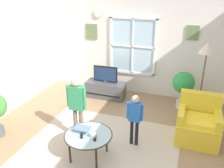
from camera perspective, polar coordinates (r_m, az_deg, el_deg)
ground_plane at (r=4.23m, az=-2.59°, el=-17.52°), size 5.80×6.29×0.02m
back_wall at (r=6.15m, az=7.28°, el=10.66°), size 5.20×0.17×2.92m
area_rug at (r=4.45m, az=-2.53°, el=-14.96°), size 2.72×2.24×0.01m
tv_stand at (r=6.15m, az=-1.57°, el=-1.38°), size 1.02×0.43×0.42m
television at (r=5.98m, az=-1.62°, el=2.44°), size 0.63×0.08×0.43m
armchair at (r=4.75m, az=20.22°, el=-9.13°), size 0.76×0.74×0.87m
coffee_table at (r=3.98m, az=-5.80°, el=-12.47°), size 0.81×0.81×0.46m
book_stack at (r=4.03m, az=-7.34°, el=-10.89°), size 0.27×0.18×0.07m
cup at (r=3.86m, az=-4.58°, el=-12.48°), size 0.08×0.08×0.08m
remote_near_books at (r=3.93m, az=-7.40°, el=-12.38°), size 0.10×0.14×0.02m
remote_near_cup at (r=3.86m, az=-4.18°, el=-13.03°), size 0.09×0.15×0.02m
person_green_shirt at (r=4.28m, az=-8.55°, el=-4.23°), size 0.38×0.17×1.27m
person_blue_shirt at (r=4.18m, az=5.61°, el=-7.46°), size 0.30×0.14×1.00m
potted_plant_by_window at (r=5.70m, az=17.02°, el=-0.02°), size 0.51×0.51×0.91m
floor_lamp at (r=4.97m, az=22.00°, el=6.28°), size 0.32×0.32×1.74m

